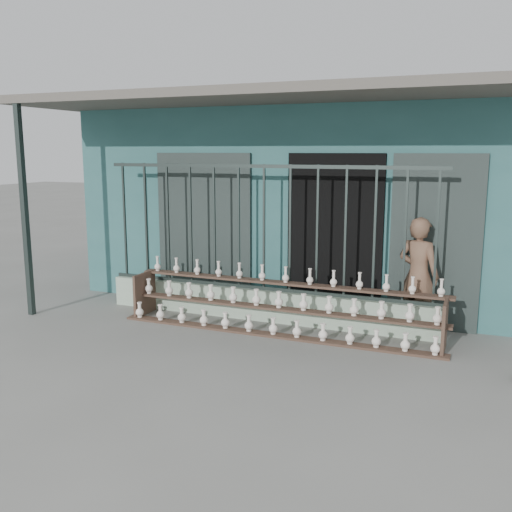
% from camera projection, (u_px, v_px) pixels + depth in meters
% --- Properties ---
extents(ground, '(60.00, 60.00, 0.00)m').
position_uv_depth(ground, '(226.00, 348.00, 7.14)').
color(ground, slate).
extents(workshop_building, '(7.40, 6.60, 3.21)m').
position_uv_depth(workshop_building, '(321.00, 195.00, 10.70)').
color(workshop_building, '#2E6161').
rests_on(workshop_building, ground).
extents(parapet_wall, '(5.00, 0.20, 0.45)m').
position_uv_depth(parapet_wall, '(264.00, 305.00, 8.28)').
color(parapet_wall, '#A9C5A9').
rests_on(parapet_wall, ground).
extents(security_fence, '(5.00, 0.04, 1.80)m').
position_uv_depth(security_fence, '(264.00, 228.00, 8.08)').
color(security_fence, '#283330').
rests_on(security_fence, parapet_wall).
extents(shelf_rack, '(4.50, 0.68, 0.85)m').
position_uv_depth(shelf_rack, '(279.00, 305.00, 7.74)').
color(shelf_rack, brown).
rests_on(shelf_rack, ground).
extents(elderly_woman, '(0.68, 0.57, 1.58)m').
position_uv_depth(elderly_woman, '(418.00, 275.00, 7.62)').
color(elderly_woman, brown).
rests_on(elderly_woman, ground).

